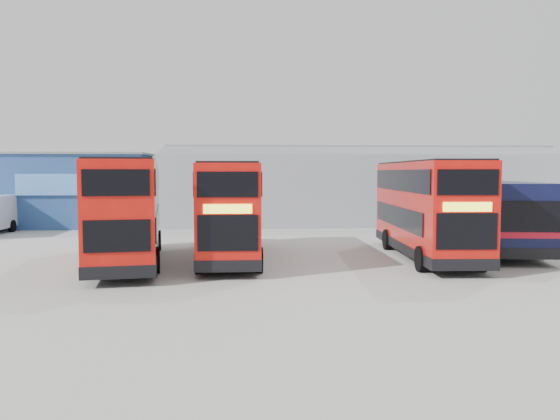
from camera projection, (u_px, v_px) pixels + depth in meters
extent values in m
plane|color=#9D9D98|center=(272.00, 264.00, 22.56)|extent=(120.00, 120.00, 0.00)
cube|color=navy|center=(68.00, 190.00, 39.46)|extent=(12.00, 8.00, 5.00)
cube|color=slate|center=(67.00, 155.00, 39.29)|extent=(12.30, 8.30, 0.15)
cube|color=#5592F2|center=(47.00, 185.00, 35.35)|extent=(3.96, 0.15, 1.40)
cube|color=#9CA2AA|center=(362.00, 189.00, 42.79)|extent=(30.00, 12.00, 5.00)
cube|color=slate|center=(371.00, 152.00, 39.81)|extent=(30.50, 6.33, 1.29)
cube|color=slate|center=(355.00, 155.00, 45.38)|extent=(30.50, 6.33, 1.29)
cube|color=red|center=(127.00, 209.00, 22.63)|extent=(3.86, 10.37, 3.91)
cube|color=black|center=(128.00, 251.00, 22.75)|extent=(3.91, 10.41, 0.43)
cube|color=black|center=(158.00, 220.00, 22.54)|extent=(1.30, 8.50, 0.92)
cube|color=black|center=(96.00, 221.00, 22.04)|extent=(1.30, 8.50, 0.92)
cube|color=black|center=(157.00, 180.00, 22.80)|extent=(1.44, 9.45, 0.92)
cube|color=black|center=(96.00, 180.00, 22.30)|extent=(1.44, 9.45, 0.92)
cube|color=black|center=(134.00, 213.00, 27.63)|extent=(2.15, 0.36, 1.30)
cube|color=black|center=(134.00, 179.00, 27.51)|extent=(2.15, 0.36, 0.92)
cube|color=yellow|center=(134.00, 196.00, 27.58)|extent=(1.72, 0.29, 0.34)
cube|color=black|center=(117.00, 236.00, 17.71)|extent=(2.11, 0.36, 1.06)
cube|color=black|center=(116.00, 183.00, 17.59)|extent=(2.11, 0.36, 0.87)
cube|color=black|center=(127.00, 161.00, 22.49)|extent=(3.70, 10.20, 0.10)
cylinder|color=black|center=(158.00, 240.00, 26.43)|extent=(0.45, 1.04, 1.00)
cylinder|color=black|center=(108.00, 242.00, 25.96)|extent=(0.45, 1.04, 1.00)
cylinder|color=black|center=(156.00, 260.00, 20.50)|extent=(0.45, 1.04, 1.00)
cylinder|color=black|center=(91.00, 262.00, 20.02)|extent=(0.45, 1.04, 1.00)
cube|color=red|center=(230.00, 208.00, 23.87)|extent=(2.45, 9.89, 3.81)
cube|color=black|center=(231.00, 247.00, 23.99)|extent=(2.49, 9.93, 0.42)
cube|color=black|center=(204.00, 218.00, 24.19)|extent=(0.14, 8.37, 0.89)
cube|color=black|center=(257.00, 217.00, 24.36)|extent=(0.14, 8.37, 0.89)
cube|color=black|center=(203.00, 182.00, 23.71)|extent=(0.15, 9.31, 0.89)
cube|color=black|center=(258.00, 182.00, 23.88)|extent=(0.15, 9.31, 0.89)
cube|color=black|center=(228.00, 233.00, 18.98)|extent=(2.12, 0.07, 1.27)
cube|color=black|center=(228.00, 184.00, 18.87)|extent=(2.12, 0.07, 0.89)
cube|color=yellow|center=(228.00, 209.00, 18.92)|extent=(1.69, 0.06, 0.33)
cube|color=black|center=(232.00, 212.00, 28.84)|extent=(2.07, 0.07, 1.03)
cube|color=black|center=(232.00, 180.00, 28.72)|extent=(2.07, 0.07, 0.85)
cube|color=black|center=(230.00, 164.00, 23.74)|extent=(2.31, 9.75, 0.09)
cylinder|color=black|center=(199.00, 261.00, 20.50)|extent=(0.31, 0.98, 0.98)
cylinder|color=black|center=(259.00, 260.00, 20.66)|extent=(0.31, 0.98, 0.98)
cylinder|color=black|center=(208.00, 241.00, 26.39)|extent=(0.31, 0.98, 0.98)
cylinder|color=black|center=(255.00, 240.00, 26.55)|extent=(0.31, 0.98, 0.98)
cube|color=red|center=(426.00, 207.00, 24.20)|extent=(2.82, 10.17, 3.89)
cube|color=black|center=(425.00, 246.00, 24.32)|extent=(2.86, 10.21, 0.43)
cube|color=black|center=(397.00, 216.00, 24.59)|extent=(0.40, 8.54, 0.91)
cube|color=black|center=(450.00, 216.00, 24.63)|extent=(0.40, 8.54, 0.91)
cube|color=black|center=(399.00, 180.00, 24.09)|extent=(0.44, 9.50, 0.91)
cube|color=black|center=(454.00, 180.00, 24.14)|extent=(0.44, 9.50, 0.91)
cube|color=black|center=(467.00, 231.00, 19.19)|extent=(2.16, 0.14, 1.30)
cube|color=black|center=(468.00, 182.00, 19.07)|extent=(2.16, 0.14, 0.91)
cube|color=yellow|center=(468.00, 207.00, 19.12)|extent=(1.73, 0.11, 0.34)
cube|color=black|center=(399.00, 211.00, 29.28)|extent=(2.11, 0.14, 1.06)
cube|color=black|center=(399.00, 179.00, 29.16)|extent=(2.11, 0.14, 0.86)
cube|color=black|center=(427.00, 162.00, 24.06)|extent=(2.67, 10.02, 0.10)
cylinder|color=black|center=(421.00, 259.00, 20.80)|extent=(0.35, 1.01, 1.00)
cylinder|color=black|center=(481.00, 259.00, 20.85)|extent=(0.35, 1.01, 1.00)
cylinder|color=black|center=(387.00, 239.00, 26.83)|extent=(0.35, 1.01, 1.00)
cylinder|color=black|center=(434.00, 239.00, 26.88)|extent=(0.35, 1.01, 1.00)
cube|color=black|center=(484.00, 211.00, 27.52)|extent=(4.42, 12.56, 2.96)
cube|color=black|center=(483.00, 236.00, 27.61)|extent=(4.47, 12.61, 0.45)
cube|color=#B60E21|center=(483.00, 221.00, 27.56)|extent=(4.46, 12.59, 0.28)
cube|color=black|center=(515.00, 202.00, 27.05)|extent=(1.44, 10.20, 1.06)
cube|color=black|center=(457.00, 201.00, 27.26)|extent=(1.44, 10.20, 1.06)
cube|color=black|center=(454.00, 200.00, 33.64)|extent=(2.50, 0.39, 1.45)
cube|color=black|center=(531.00, 217.00, 21.37)|extent=(2.44, 0.39, 1.23)
cylinder|color=black|center=(484.00, 227.00, 31.85)|extent=(0.51, 1.20, 1.16)
cylinder|color=black|center=(438.00, 227.00, 32.05)|extent=(0.51, 1.20, 1.16)
cylinder|color=black|center=(537.00, 245.00, 24.07)|extent=(0.51, 1.20, 1.16)
cylinder|color=black|center=(475.00, 245.00, 24.26)|extent=(0.51, 1.20, 1.16)
cylinder|color=black|center=(12.00, 226.00, 34.72)|extent=(0.28, 0.78, 0.77)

